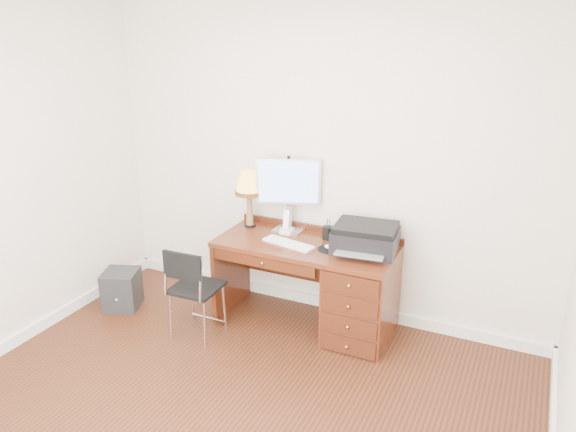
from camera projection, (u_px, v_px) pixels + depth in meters
The scene contains 12 objects.
ground at pixel (221, 422), 3.71m from camera, with size 4.00×4.00×0.00m, color #33170B.
room_shell at pixel (265, 365), 4.23m from camera, with size 4.00×4.00×4.00m.
desk at pixel (341, 287), 4.64m from camera, with size 1.50×0.67×0.75m.
monitor at pixel (290, 186), 4.81m from camera, with size 0.54×0.27×0.64m.
keyboard at pixel (289, 243), 4.63m from camera, with size 0.46×0.13×0.02m, color white.
mouse_pad at pixel (330, 248), 4.53m from camera, with size 0.19×0.19×0.04m.
printer at pixel (365, 238), 4.48m from camera, with size 0.54×0.44×0.22m.
leg_lamp at pixel (249, 186), 4.91m from camera, with size 0.25×0.25×0.51m.
phone at pixel (287, 227), 4.85m from camera, with size 0.11×0.11×0.21m.
pen_cup at pixel (328, 233), 4.73m from camera, with size 0.09×0.09×0.11m, color black.
chair at pixel (192, 284), 4.54m from camera, with size 0.39×0.39×0.81m.
equipment_box at pixel (122, 289), 5.12m from camera, with size 0.30×0.30×0.35m, color black.
Camera 1 is at (1.69, -2.56, 2.54)m, focal length 35.00 mm.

